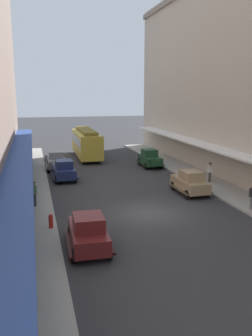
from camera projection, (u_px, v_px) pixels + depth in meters
The scene contains 14 objects.
ground_plane at pixel (149, 213), 23.35m from camera, with size 200.00×200.00×0.00m, color #2D2D30.
sidewalk_left at pixel (30, 222), 21.48m from camera, with size 3.00×60.00×0.15m, color #99968E.
sidewalk_right at pixel (251, 203), 25.20m from camera, with size 3.00×60.00×0.15m, color #99968E.
parked_car_0 at pixel (190, 182), 27.75m from camera, with size 2.18×4.27×1.84m.
parked_car_1 at pixel (64, 170), 32.16m from camera, with size 2.26×4.30×1.84m.
parked_car_2 at pixel (150, 158), 38.06m from camera, with size 2.27×4.31×1.84m.
parked_car_3 at pixel (88, 231), 17.78m from camera, with size 2.26×4.30×1.84m.
parked_car_4 at pixel (56, 160), 36.67m from camera, with size 2.21×4.29×1.84m.
streetcar at pixel (86, 142), 43.09m from camera, with size 2.62×9.63×3.46m.
fire_hydrant at pixel (51, 221), 20.33m from camera, with size 0.24×0.24×0.82m.
pedestrian_0 at pixel (25, 195), 23.85m from camera, with size 0.36×0.28×1.67m.
pedestrian_2 at pixel (210, 172), 30.84m from camera, with size 0.36×0.28×1.67m.
pedestrian_3 at pixel (34, 194), 24.20m from camera, with size 0.36×0.28×1.67m.
pedestrian_4 at pixel (252, 197), 23.56m from camera, with size 0.36×0.24×1.64m.
Camera 1 is at (-7.10, -21.15, 7.65)m, focal length 38.36 mm.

